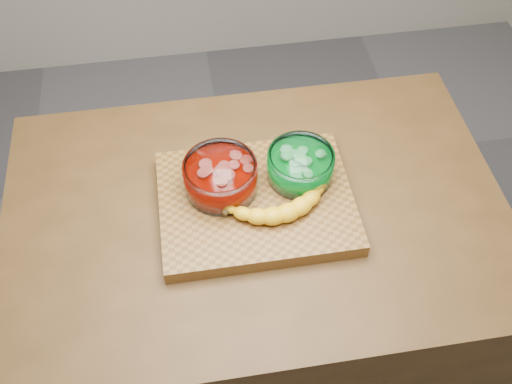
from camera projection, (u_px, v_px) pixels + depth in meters
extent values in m
plane|color=#58585C|center=(256.00, 354.00, 2.07)|extent=(3.50, 3.50, 0.00)
cube|color=#4C3216|center=(256.00, 296.00, 1.71)|extent=(1.20, 0.80, 0.90)
cube|color=brown|center=(256.00, 202.00, 1.34)|extent=(0.45, 0.35, 0.04)
cylinder|color=white|center=(221.00, 177.00, 1.31)|extent=(0.17, 0.17, 0.08)
cylinder|color=#A80C00|center=(221.00, 180.00, 1.32)|extent=(0.15, 0.15, 0.05)
cylinder|color=#D65043|center=(220.00, 171.00, 1.30)|extent=(0.14, 0.14, 0.02)
cylinder|color=white|center=(300.00, 166.00, 1.34)|extent=(0.16, 0.16, 0.07)
cylinder|color=#029725|center=(300.00, 168.00, 1.35)|extent=(0.14, 0.14, 0.04)
cylinder|color=#6EEA7E|center=(301.00, 160.00, 1.32)|extent=(0.13, 0.13, 0.02)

